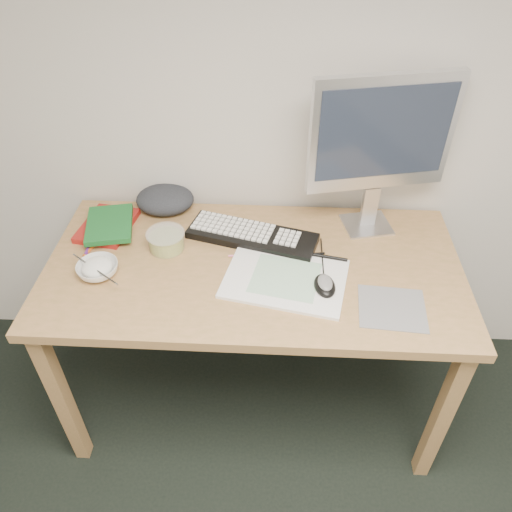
{
  "coord_description": "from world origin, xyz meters",
  "views": [
    {
      "loc": [
        0.03,
        0.17,
        1.86
      ],
      "look_at": [
        -0.03,
        1.38,
        0.83
      ],
      "focal_mm": 35.0,
      "sensor_mm": 36.0,
      "label": 1
    }
  ],
  "objects_px": {
    "rice_bowl": "(98,269)",
    "sketchpad": "(285,279)",
    "desk": "(254,282)",
    "monitor": "(382,138)",
    "keyboard": "(252,236)"
  },
  "relations": [
    {
      "from": "sketchpad",
      "to": "rice_bowl",
      "type": "bearing_deg",
      "value": -167.95
    },
    {
      "from": "sketchpad",
      "to": "keyboard",
      "type": "xyz_separation_m",
      "value": [
        -0.12,
        0.21,
        0.01
      ]
    },
    {
      "from": "monitor",
      "to": "rice_bowl",
      "type": "height_order",
      "value": "monitor"
    },
    {
      "from": "rice_bowl",
      "to": "sketchpad",
      "type": "bearing_deg",
      "value": 0.39
    },
    {
      "from": "sketchpad",
      "to": "monitor",
      "type": "distance_m",
      "value": 0.55
    },
    {
      "from": "keyboard",
      "to": "monitor",
      "type": "xyz_separation_m",
      "value": [
        0.42,
        0.1,
        0.34
      ]
    },
    {
      "from": "rice_bowl",
      "to": "desk",
      "type": "bearing_deg",
      "value": 8.5
    },
    {
      "from": "monitor",
      "to": "desk",
      "type": "bearing_deg",
      "value": -161.94
    },
    {
      "from": "keyboard",
      "to": "rice_bowl",
      "type": "xyz_separation_m",
      "value": [
        -0.49,
        -0.21,
        0.01
      ]
    },
    {
      "from": "desk",
      "to": "monitor",
      "type": "relative_size",
      "value": 2.48
    },
    {
      "from": "monitor",
      "to": "rice_bowl",
      "type": "bearing_deg",
      "value": -173.52
    },
    {
      "from": "sketchpad",
      "to": "keyboard",
      "type": "distance_m",
      "value": 0.24
    },
    {
      "from": "keyboard",
      "to": "rice_bowl",
      "type": "relative_size",
      "value": 3.42
    },
    {
      "from": "desk",
      "to": "sketchpad",
      "type": "bearing_deg",
      "value": -33.69
    },
    {
      "from": "keyboard",
      "to": "monitor",
      "type": "distance_m",
      "value": 0.55
    }
  ]
}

